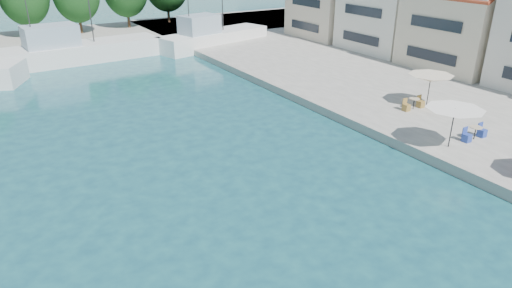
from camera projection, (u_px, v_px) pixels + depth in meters
quay_right at (475, 80)px, 38.75m from camera, size 32.00×92.00×0.60m
quay_far at (33, 43)px, 53.46m from camera, size 90.00×16.00×0.60m
building_04 at (469, 17)px, 40.15m from camera, size 9.00×8.80×9.20m
building_05 at (392, 4)px, 47.09m from camera, size 8.40×8.80×9.70m
trawler_03 at (75, 51)px, 45.67m from camera, size 16.48×5.39×10.20m
trawler_04 at (212, 38)px, 51.96m from camera, size 14.16×6.73×10.20m
umbrella_white at (454, 113)px, 24.52m from camera, size 3.13×3.13×2.24m
umbrella_cream at (431, 78)px, 30.98m from camera, size 3.02×3.02×2.21m
cafe_table_02 at (475, 135)px, 26.20m from camera, size 1.82×0.70×0.76m
cafe_table_03 at (414, 105)px, 30.99m from camera, size 1.82×0.70×0.76m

